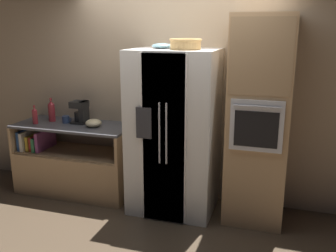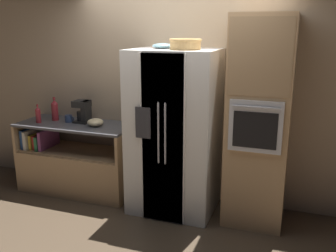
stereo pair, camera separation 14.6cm
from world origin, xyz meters
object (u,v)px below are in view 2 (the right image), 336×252
fruit_bowl (163,46)px  bottle_tall (55,110)px  refrigerator (174,132)px  mug (69,119)px  wall_oven (259,122)px  wicker_basket (185,44)px  mixing_bowl (95,122)px  coffee_maker (83,111)px  bottle_short (38,115)px

fruit_bowl → bottle_tall: fruit_bowl is taller
refrigerator → mug: (-1.48, 0.11, 0.02)m
refrigerator → wall_oven: size_ratio=0.84×
wicker_basket → mixing_bowl: (-1.19, 0.11, -0.98)m
mug → coffee_maker: coffee_maker is taller
mug → mixing_bowl: mixing_bowl is taller
refrigerator → bottle_tall: (-1.70, 0.13, 0.11)m
refrigerator → mug: size_ratio=14.55×
refrigerator → bottle_tall: refrigerator is taller
wall_oven → fruit_bowl: (-1.09, -0.00, 0.78)m
refrigerator → bottle_short: (-1.82, -0.06, 0.08)m
bottle_short → coffee_maker: coffee_maker is taller
wicker_basket → bottle_tall: size_ratio=1.10×
bottle_short → mug: bearing=25.6°
fruit_bowl → bottle_short: fruit_bowl is taller
wall_oven → mug: 2.42m
coffee_maker → fruit_bowl: bearing=-4.6°
wall_oven → wicker_basket: size_ratio=6.56×
wall_oven → bottle_tall: wall_oven is taller
fruit_bowl → refrigerator: bearing=-18.7°
fruit_bowl → mixing_bowl: fruit_bowl is taller
bottle_tall → mug: (0.22, -0.02, -0.09)m
fruit_bowl → bottle_tall: (-1.55, 0.07, -0.86)m
mug → wicker_basket: bearing=-6.4°
coffee_maker → wicker_basket: bearing=-8.8°
mixing_bowl → coffee_maker: size_ratio=0.70×
refrigerator → bottle_tall: size_ratio=6.06×
wall_oven → bottle_short: size_ratio=9.29×
wall_oven → mug: wall_oven is taller
wicker_basket → mug: (-1.63, 0.18, -0.98)m
wicker_basket → fruit_bowl: (-0.30, 0.13, -0.03)m
wall_oven → bottle_tall: bearing=178.5°
wall_oven → fruit_bowl: wall_oven is taller
bottle_short → coffee_maker: 0.58m
fruit_bowl → bottle_short: 1.89m
refrigerator → wicker_basket: 1.01m
wall_oven → coffee_maker: (-2.22, 0.09, -0.06)m
coffee_maker → bottle_short: bearing=-159.5°
coffee_maker → mug: bearing=-169.1°
refrigerator → coffee_maker: refrigerator is taller
mug → mixing_bowl: 0.44m
refrigerator → wicker_basket: (0.15, -0.08, 1.00)m
refrigerator → mixing_bowl: 1.05m
fruit_bowl → mug: bearing=177.7°
bottle_tall → mug: size_ratio=2.40×
refrigerator → fruit_bowl: fruit_bowl is taller
bottle_tall → bottle_short: 0.22m
wall_oven → bottle_tall: (-2.64, 0.07, -0.08)m
wicker_basket → mug: bearing=173.6°
bottle_tall → coffee_maker: size_ratio=1.08×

